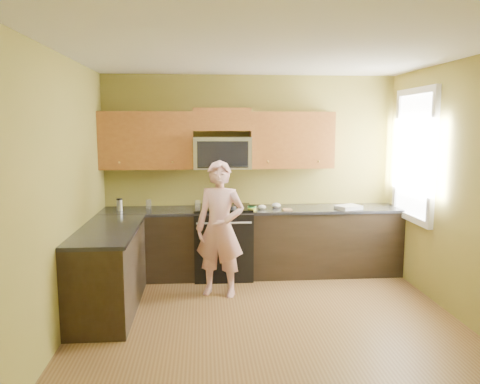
{
  "coord_description": "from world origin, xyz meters",
  "views": [
    {
      "loc": [
        -0.66,
        -4.42,
        2.02
      ],
      "look_at": [
        -0.2,
        1.3,
        1.2
      ],
      "focal_mm": 34.89,
      "sensor_mm": 36.0,
      "label": 1
    }
  ],
  "objects": [
    {
      "name": "butter_tub",
      "position": [
        -0.03,
        1.51,
        0.92
      ],
      "size": [
        0.13,
        0.13,
        0.08
      ],
      "primitive_type": null,
      "rotation": [
        0.0,
        0.0,
        0.19
      ],
      "color": "#F1ED3F",
      "rests_on": "countertop_back"
    },
    {
      "name": "ceiling",
      "position": [
        0.0,
        0.0,
        2.7
      ],
      "size": [
        4.0,
        4.0,
        0.0
      ],
      "primitive_type": "plane",
      "rotation": [
        3.14,
        0.0,
        0.0
      ],
      "color": "white",
      "rests_on": "ground"
    },
    {
      "name": "woman",
      "position": [
        -0.46,
        0.98,
        0.81
      ],
      "size": [
        0.68,
        0.55,
        1.61
      ],
      "primitive_type": "imported",
      "rotation": [
        0.0,
        0.0,
        -0.32
      ],
      "color": "#E57372",
      "rests_on": "floor"
    },
    {
      "name": "floor",
      "position": [
        0.0,
        0.0,
        0.0
      ],
      "size": [
        4.0,
        4.0,
        0.0
      ],
      "primitive_type": "plane",
      "color": "brown",
      "rests_on": "ground"
    },
    {
      "name": "wall_right",
      "position": [
        2.0,
        0.0,
        1.35
      ],
      "size": [
        0.0,
        4.0,
        4.0
      ],
      "primitive_type": "plane",
      "rotation": [
        1.57,
        0.0,
        -1.57
      ],
      "color": "olive",
      "rests_on": "ground"
    },
    {
      "name": "window",
      "position": [
        1.98,
        1.2,
        1.65
      ],
      "size": [
        0.06,
        1.06,
        1.66
      ],
      "primitive_type": null,
      "color": "white",
      "rests_on": "wall_right"
    },
    {
      "name": "napkin_b",
      "position": [
        0.33,
        1.72,
        0.95
      ],
      "size": [
        0.14,
        0.15,
        0.07
      ],
      "primitive_type": "ellipsoid",
      "rotation": [
        0.0,
        0.0,
        -0.17
      ],
      "color": "silver",
      "rests_on": "countertop_back"
    },
    {
      "name": "dish_towel",
      "position": [
        1.26,
        1.54,
        0.95
      ],
      "size": [
        0.37,
        0.34,
        0.05
      ],
      "primitive_type": "cube",
      "rotation": [
        0.0,
        0.0,
        0.4
      ],
      "color": "white",
      "rests_on": "countertop_back"
    },
    {
      "name": "upper_cab_over_mw",
      "position": [
        -0.4,
        1.83,
        2.1
      ],
      "size": [
        0.76,
        0.33,
        0.3
      ],
      "primitive_type": "cube",
      "color": "brown",
      "rests_on": "wall_back"
    },
    {
      "name": "napkin_a",
      "position": [
        0.12,
        1.61,
        0.95
      ],
      "size": [
        0.12,
        0.12,
        0.06
      ],
      "primitive_type": "ellipsoid",
      "rotation": [
        0.0,
        0.0,
        -0.04
      ],
      "color": "silver",
      "rests_on": "countertop_back"
    },
    {
      "name": "countertop_back",
      "position": [
        0.0,
        1.69,
        0.9
      ],
      "size": [
        4.0,
        0.62,
        0.04
      ],
      "primitive_type": "cube",
      "color": "black",
      "rests_on": "cabinet_back_run"
    },
    {
      "name": "stove",
      "position": [
        -0.4,
        1.68,
        0.47
      ],
      "size": [
        0.76,
        0.65,
        0.95
      ],
      "primitive_type": null,
      "color": "black",
      "rests_on": "floor"
    },
    {
      "name": "frying_pan",
      "position": [
        -0.34,
        1.49,
        0.95
      ],
      "size": [
        0.26,
        0.42,
        0.05
      ],
      "primitive_type": null,
      "rotation": [
        0.0,
        0.0,
        0.07
      ],
      "color": "black",
      "rests_on": "stove"
    },
    {
      "name": "toast_slice",
      "position": [
        0.45,
        1.53,
        0.93
      ],
      "size": [
        0.11,
        0.11,
        0.01
      ],
      "primitive_type": "cube",
      "rotation": [
        0.0,
        0.0,
        0.04
      ],
      "color": "#B27F47",
      "rests_on": "countertop_back"
    },
    {
      "name": "wall_left",
      "position": [
        -2.0,
        0.0,
        1.35
      ],
      "size": [
        0.0,
        4.0,
        4.0
      ],
      "primitive_type": "plane",
      "rotation": [
        1.57,
        0.0,
        1.57
      ],
      "color": "olive",
      "rests_on": "ground"
    },
    {
      "name": "wall_back",
      "position": [
        0.0,
        2.0,
        1.35
      ],
      "size": [
        4.0,
        0.0,
        4.0
      ],
      "primitive_type": "plane",
      "rotation": [
        1.57,
        0.0,
        0.0
      ],
      "color": "olive",
      "rests_on": "ground"
    },
    {
      "name": "travel_mug",
      "position": [
        -1.74,
        1.66,
        0.92
      ],
      "size": [
        0.09,
        0.09,
        0.16
      ],
      "primitive_type": null,
      "rotation": [
        0.0,
        0.0,
        0.21
      ],
      "color": "silver",
      "rests_on": "countertop_back"
    },
    {
      "name": "glass_b",
      "position": [
        -1.39,
        1.8,
        0.98
      ],
      "size": [
        0.08,
        0.08,
        0.12
      ],
      "primitive_type": "cylinder",
      "rotation": [
        0.0,
        0.0,
        -0.23
      ],
      "color": "silver",
      "rests_on": "countertop_back"
    },
    {
      "name": "wall_front",
      "position": [
        0.0,
        -2.0,
        1.35
      ],
      "size": [
        4.0,
        0.0,
        4.0
      ],
      "primitive_type": "plane",
      "rotation": [
        -1.57,
        0.0,
        0.0
      ],
      "color": "olive",
      "rests_on": "ground"
    },
    {
      "name": "upper_cab_right",
      "position": [
        0.54,
        1.83,
        1.45
      ],
      "size": [
        1.12,
        0.33,
        0.75
      ],
      "primitive_type": null,
      "color": "brown",
      "rests_on": "wall_back"
    },
    {
      "name": "glass_c",
      "position": [
        -0.74,
        1.69,
        0.98
      ],
      "size": [
        0.08,
        0.08,
        0.12
      ],
      "primitive_type": "cylinder",
      "rotation": [
        0.0,
        0.0,
        0.11
      ],
      "color": "silver",
      "rests_on": "countertop_back"
    },
    {
      "name": "countertop_left",
      "position": [
        -1.69,
        0.6,
        0.9
      ],
      "size": [
        0.62,
        1.6,
        0.04
      ],
      "primitive_type": "cube",
      "color": "black",
      "rests_on": "cabinet_left_run"
    },
    {
      "name": "microwave",
      "position": [
        -0.4,
        1.8,
        1.45
      ],
      "size": [
        0.76,
        0.4,
        0.42
      ],
      "primitive_type": null,
      "color": "silver",
      "rests_on": "wall_back"
    },
    {
      "name": "cabinet_back_run",
      "position": [
        0.0,
        1.7,
        0.44
      ],
      "size": [
        4.0,
        0.6,
        0.88
      ],
      "primitive_type": "cube",
      "color": "black",
      "rests_on": "floor"
    },
    {
      "name": "upper_cab_left",
      "position": [
        -1.39,
        1.83,
        1.45
      ],
      "size": [
        1.22,
        0.33,
        0.75
      ],
      "primitive_type": null,
      "color": "brown",
      "rests_on": "wall_back"
    },
    {
      "name": "cabinet_left_run",
      "position": [
        -1.7,
        0.6,
        0.44
      ],
      "size": [
        0.6,
        1.6,
        0.88
      ],
      "primitive_type": "cube",
      "color": "black",
      "rests_on": "floor"
    }
  ]
}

